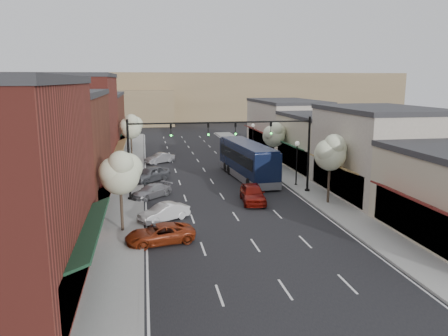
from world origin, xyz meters
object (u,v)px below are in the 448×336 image
signal_mast_right (284,143)px  signal_mast_left (157,147)px  tree_right_far (274,134)px  tree_left_far (131,126)px  tree_right_near (331,152)px  parked_car_c (151,191)px  parked_car_b (164,212)px  tree_left_near (121,172)px  parked_car_d (150,174)px  coach_bus (247,160)px  parked_car_e (160,158)px  red_hatchback (253,193)px  lamp_post_near (297,156)px  lamp_post_far (253,134)px  parked_car_a (160,234)px

signal_mast_right → signal_mast_left: (-11.24, 0.00, 0.00)m
tree_right_far → tree_left_far: size_ratio=0.89×
tree_right_near → parked_car_c: size_ratio=1.48×
parked_car_b → tree_left_near: bearing=-84.7°
signal_mast_right → parked_car_d: size_ratio=1.80×
tree_left_near → coach_bus: tree_left_near is taller
coach_bus → parked_car_e: coach_bus is taller
signal_mast_right → red_hatchback: size_ratio=1.76×
signal_mast_left → lamp_post_near: signal_mast_left is taller
signal_mast_left → lamp_post_far: bearing=56.1°
coach_bus → red_hatchback: coach_bus is taller
lamp_post_far → parked_car_e: size_ratio=1.16×
lamp_post_far → parked_car_a: size_ratio=1.01×
tree_left_near → parked_car_b: bearing=35.5°
signal_mast_right → parked_car_e: signal_mast_right is taller
signal_mast_left → coach_bus: (9.48, 6.63, -2.66)m
tree_right_near → lamp_post_far: (-0.55, 24.06, -1.45)m
tree_right_near → tree_left_near: bearing=-166.5°
signal_mast_right → red_hatchback: 5.69m
lamp_post_near → red_hatchback: lamp_post_near is taller
signal_mast_right → tree_left_near: (-13.87, -8.05, -0.40)m
lamp_post_near → parked_car_a: size_ratio=1.01×
signal_mast_right → tree_left_far: 22.68m
red_hatchback → parked_car_a: bearing=-129.1°
signal_mast_left → lamp_post_near: bearing=10.6°
tree_right_far → tree_right_near: bearing=-90.0°
lamp_post_far → coach_bus: size_ratio=0.35×
tree_left_far → parked_car_c: bearing=-83.2°
tree_left_near → red_hatchback: tree_left_near is taller
parked_car_e → parked_car_a: bearing=-36.6°
tree_right_far → red_hatchback: tree_right_far is taller
signal_mast_right → parked_car_b: 13.18m
signal_mast_left → signal_mast_right: bearing=0.0°
red_hatchback → parked_car_c: bearing=165.4°
signal_mast_right → coach_bus: signal_mast_right is taller
tree_right_far → parked_car_a: size_ratio=1.24×
tree_right_far → lamp_post_near: (-0.55, -9.44, -0.99)m
tree_right_far → tree_left_far: (-16.60, 6.00, 0.61)m
red_hatchback → parked_car_b: size_ratio=1.21×
signal_mast_right → lamp_post_far: 20.19m
tree_left_far → parked_car_d: size_ratio=1.34×
tree_right_near → parked_car_e: bearing=122.1°
signal_mast_left → parked_car_d: 7.99m
signal_mast_left → tree_left_near: bearing=-108.1°
tree_right_near → parked_car_b: (-13.75, -1.97, -3.81)m
tree_left_near → red_hatchback: bearing=28.2°
parked_car_c → parked_car_e: 16.42m
signal_mast_left → coach_bus: bearing=35.0°
signal_mast_left → parked_car_d: (-0.58, 6.98, -3.84)m
lamp_post_far → parked_car_d: 19.25m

